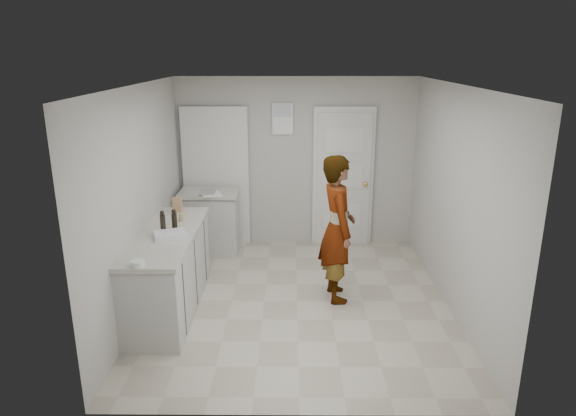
{
  "coord_description": "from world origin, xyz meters",
  "views": [
    {
      "loc": [
        -0.07,
        -5.5,
        2.84
      ],
      "look_at": [
        -0.11,
        0.4,
        1.03
      ],
      "focal_mm": 32.0,
      "sensor_mm": 36.0,
      "label": 1
    }
  ],
  "objects_px": {
    "baking_dish": "(170,235)",
    "oil_cruet_b": "(163,222)",
    "spice_jar": "(181,217)",
    "egg_bowl": "(138,263)",
    "cake_mix_box": "(177,205)",
    "person": "(337,229)",
    "oil_cruet_a": "(174,220)"
  },
  "relations": [
    {
      "from": "cake_mix_box",
      "to": "oil_cruet_a",
      "type": "distance_m",
      "value": 0.66
    },
    {
      "from": "cake_mix_box",
      "to": "spice_jar",
      "type": "height_order",
      "value": "cake_mix_box"
    },
    {
      "from": "baking_dish",
      "to": "spice_jar",
      "type": "bearing_deg",
      "value": 89.36
    },
    {
      "from": "spice_jar",
      "to": "baking_dish",
      "type": "bearing_deg",
      "value": -90.64
    },
    {
      "from": "cake_mix_box",
      "to": "spice_jar",
      "type": "relative_size",
      "value": 2.08
    },
    {
      "from": "oil_cruet_a",
      "to": "egg_bowl",
      "type": "xyz_separation_m",
      "value": [
        -0.12,
        -1.02,
        -0.09
      ]
    },
    {
      "from": "cake_mix_box",
      "to": "baking_dish",
      "type": "bearing_deg",
      "value": -79.32
    },
    {
      "from": "spice_jar",
      "to": "baking_dish",
      "type": "distance_m",
      "value": 0.55
    },
    {
      "from": "oil_cruet_b",
      "to": "egg_bowl",
      "type": "xyz_separation_m",
      "value": [
        -0.02,
        -0.9,
        -0.1
      ]
    },
    {
      "from": "baking_dish",
      "to": "egg_bowl",
      "type": "relative_size",
      "value": 2.99
    },
    {
      "from": "oil_cruet_b",
      "to": "person",
      "type": "bearing_deg",
      "value": 9.41
    },
    {
      "from": "person",
      "to": "cake_mix_box",
      "type": "relative_size",
      "value": 9.36
    },
    {
      "from": "baking_dish",
      "to": "oil_cruet_b",
      "type": "bearing_deg",
      "value": 129.59
    },
    {
      "from": "cake_mix_box",
      "to": "oil_cruet_a",
      "type": "relative_size",
      "value": 0.77
    },
    {
      "from": "oil_cruet_b",
      "to": "egg_bowl",
      "type": "relative_size",
      "value": 2.01
    },
    {
      "from": "cake_mix_box",
      "to": "egg_bowl",
      "type": "xyz_separation_m",
      "value": [
        -0.01,
        -1.67,
        -0.07
      ]
    },
    {
      "from": "cake_mix_box",
      "to": "oil_cruet_b",
      "type": "xyz_separation_m",
      "value": [
        0.01,
        -0.77,
        0.03
      ]
    },
    {
      "from": "oil_cruet_b",
      "to": "spice_jar",
      "type": "bearing_deg",
      "value": 75.21
    },
    {
      "from": "oil_cruet_a",
      "to": "egg_bowl",
      "type": "distance_m",
      "value": 1.03
    },
    {
      "from": "person",
      "to": "egg_bowl",
      "type": "xyz_separation_m",
      "value": [
        -1.96,
        -1.22,
        0.08
      ]
    },
    {
      "from": "person",
      "to": "oil_cruet_b",
      "type": "distance_m",
      "value": 1.98
    },
    {
      "from": "spice_jar",
      "to": "oil_cruet_b",
      "type": "xyz_separation_m",
      "value": [
        -0.11,
        -0.42,
        0.08
      ]
    },
    {
      "from": "person",
      "to": "baking_dish",
      "type": "height_order",
      "value": "person"
    },
    {
      "from": "cake_mix_box",
      "to": "egg_bowl",
      "type": "bearing_deg",
      "value": -87.06
    },
    {
      "from": "cake_mix_box",
      "to": "egg_bowl",
      "type": "height_order",
      "value": "cake_mix_box"
    },
    {
      "from": "person",
      "to": "oil_cruet_b",
      "type": "bearing_deg",
      "value": 91.48
    },
    {
      "from": "cake_mix_box",
      "to": "baking_dish",
      "type": "height_order",
      "value": "cake_mix_box"
    },
    {
      "from": "baking_dish",
      "to": "egg_bowl",
      "type": "height_order",
      "value": "baking_dish"
    },
    {
      "from": "oil_cruet_a",
      "to": "person",
      "type": "bearing_deg",
      "value": 6.19
    },
    {
      "from": "egg_bowl",
      "to": "oil_cruet_a",
      "type": "bearing_deg",
      "value": 83.17
    },
    {
      "from": "oil_cruet_b",
      "to": "baking_dish",
      "type": "height_order",
      "value": "oil_cruet_b"
    },
    {
      "from": "spice_jar",
      "to": "egg_bowl",
      "type": "bearing_deg",
      "value": -95.81
    }
  ]
}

